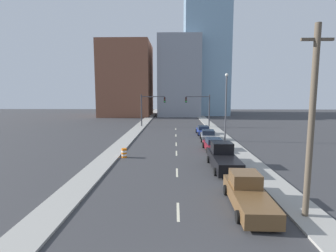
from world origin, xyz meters
name	(u,v)px	position (x,y,z in m)	size (l,w,h in m)	color
sidewalk_left	(143,124)	(-7.07, 49.01, 0.07)	(2.16, 98.02, 0.14)	#9E9B93
sidewalk_right	(209,124)	(7.07, 49.01, 0.07)	(2.16, 98.02, 0.14)	#9E9B93
lane_stripe_at_8m	(178,212)	(0.00, 7.58, 0.00)	(0.16, 2.40, 0.01)	beige
lane_stripe_at_15m	(177,172)	(0.00, 14.91, 0.00)	(0.16, 2.40, 0.01)	beige
lane_stripe_at_22m	(176,153)	(0.00, 22.01, 0.00)	(0.16, 2.40, 0.01)	beige
lane_stripe_at_27m	(176,144)	(0.00, 27.20, 0.00)	(0.16, 2.40, 0.01)	beige
lane_stripe_at_34m	(176,135)	(0.00, 34.30, 0.00)	(0.16, 2.40, 0.01)	beige
lane_stripe_at_42m	(176,129)	(0.00, 41.61, 0.00)	(0.16, 2.40, 0.01)	beige
building_brick_left	(127,80)	(-14.22, 70.60, 10.44)	(14.00, 16.00, 20.88)	brown
building_office_center	(179,78)	(1.03, 74.60, 11.22)	(12.00, 20.00, 22.43)	gray
building_glass_right	(205,51)	(9.29, 78.60, 19.79)	(13.00, 20.00, 39.57)	#7A9EB7
traffic_signal_left	(148,106)	(-5.35, 44.71, 4.15)	(4.86, 0.35, 6.35)	#38383D
traffic_signal_right	(202,106)	(5.18, 44.71, 4.15)	(4.86, 0.35, 6.35)	#38383D
utility_pole_right_near	(311,122)	(6.83, 7.00, 5.19)	(1.60, 0.32, 10.12)	brown
traffic_barrel	(124,153)	(-5.45, 19.96, 0.47)	(0.56, 0.56, 0.95)	orange
street_lamp	(226,103)	(6.83, 29.63, 5.34)	(0.44, 0.44, 9.31)	#4C4C51
pickup_truck_brown	(248,194)	(4.13, 8.43, 0.76)	(2.31, 6.12, 1.85)	brown
pickup_truck_black	(223,158)	(4.14, 16.36, 0.89)	(2.41, 6.42, 2.21)	black
sedan_maroon	(214,145)	(4.37, 23.60, 0.66)	(2.36, 4.78, 1.42)	maroon
sedan_gray	(208,136)	(4.52, 30.05, 0.68)	(2.31, 4.88, 1.48)	slate
sedan_blue	(203,130)	(4.43, 35.50, 0.63)	(2.21, 4.73, 1.36)	navy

